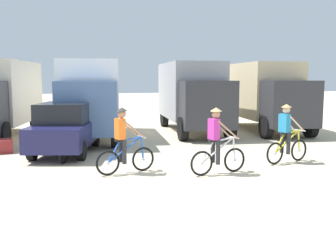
{
  "coord_description": "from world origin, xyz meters",
  "views": [
    {
      "loc": [
        -2.54,
        -8.36,
        2.59
      ],
      "look_at": [
        0.39,
        3.42,
        1.1
      ],
      "focal_mm": 41.56,
      "sensor_mm": 36.0,
      "label": 1
    }
  ],
  "objects_px": {
    "box_truck_grey_hauler": "(192,93)",
    "cyclist_cowboy_hat": "(217,143)",
    "box_truck_tan_camper": "(265,93)",
    "cyclist_near_camera": "(286,136)",
    "box_truck_avon_van": "(90,95)",
    "sedan_parked": "(66,128)",
    "cyclist_orange_shirt": "(124,143)",
    "bicycle_spare": "(71,148)"
  },
  "relations": [
    {
      "from": "box_truck_grey_hauler",
      "to": "cyclist_cowboy_hat",
      "type": "xyz_separation_m",
      "value": [
        -1.93,
        -8.34,
        -1.03
      ]
    },
    {
      "from": "box_truck_tan_camper",
      "to": "cyclist_cowboy_hat",
      "type": "relative_size",
      "value": 3.81
    },
    {
      "from": "cyclist_near_camera",
      "to": "box_truck_avon_van",
      "type": "bearing_deg",
      "value": 129.67
    },
    {
      "from": "sedan_parked",
      "to": "box_truck_avon_van",
      "type": "bearing_deg",
      "value": 74.12
    },
    {
      "from": "sedan_parked",
      "to": "cyclist_orange_shirt",
      "type": "bearing_deg",
      "value": -65.67
    },
    {
      "from": "box_truck_tan_camper",
      "to": "box_truck_grey_hauler",
      "type": "bearing_deg",
      "value": 175.18
    },
    {
      "from": "bicycle_spare",
      "to": "cyclist_orange_shirt",
      "type": "bearing_deg",
      "value": -57.16
    },
    {
      "from": "box_truck_grey_hauler",
      "to": "box_truck_tan_camper",
      "type": "xyz_separation_m",
      "value": [
        3.71,
        -0.31,
        0.0
      ]
    },
    {
      "from": "sedan_parked",
      "to": "cyclist_cowboy_hat",
      "type": "distance_m",
      "value": 5.73
    },
    {
      "from": "box_truck_tan_camper",
      "to": "cyclist_cowboy_hat",
      "type": "xyz_separation_m",
      "value": [
        -5.63,
        -8.02,
        -1.03
      ]
    },
    {
      "from": "cyclist_cowboy_hat",
      "to": "box_truck_avon_van",
      "type": "bearing_deg",
      "value": 111.65
    },
    {
      "from": "box_truck_grey_hauler",
      "to": "cyclist_cowboy_hat",
      "type": "height_order",
      "value": "box_truck_grey_hauler"
    },
    {
      "from": "box_truck_tan_camper",
      "to": "cyclist_orange_shirt",
      "type": "xyz_separation_m",
      "value": [
        -8.07,
        -7.35,
        -1.03
      ]
    },
    {
      "from": "box_truck_avon_van",
      "to": "box_truck_tan_camper",
      "type": "relative_size",
      "value": 1.0
    },
    {
      "from": "box_truck_grey_hauler",
      "to": "sedan_parked",
      "type": "relative_size",
      "value": 1.54
    },
    {
      "from": "box_truck_grey_hauler",
      "to": "sedan_parked",
      "type": "xyz_separation_m",
      "value": [
        -5.92,
        -4.22,
        -0.99
      ]
    },
    {
      "from": "box_truck_grey_hauler",
      "to": "cyclist_near_camera",
      "type": "distance_m",
      "value": 7.61
    },
    {
      "from": "box_truck_avon_van",
      "to": "sedan_parked",
      "type": "height_order",
      "value": "box_truck_avon_van"
    },
    {
      "from": "box_truck_avon_van",
      "to": "cyclist_near_camera",
      "type": "bearing_deg",
      "value": -50.33
    },
    {
      "from": "cyclist_near_camera",
      "to": "bicycle_spare",
      "type": "distance_m",
      "value": 6.76
    },
    {
      "from": "box_truck_grey_hauler",
      "to": "sedan_parked",
      "type": "height_order",
      "value": "box_truck_grey_hauler"
    },
    {
      "from": "cyclist_cowboy_hat",
      "to": "bicycle_spare",
      "type": "xyz_separation_m",
      "value": [
        -3.84,
        2.86,
        -0.45
      ]
    },
    {
      "from": "box_truck_avon_van",
      "to": "bicycle_spare",
      "type": "xyz_separation_m",
      "value": [
        -0.84,
        -4.71,
        -1.48
      ]
    },
    {
      "from": "box_truck_avon_van",
      "to": "box_truck_tan_camper",
      "type": "bearing_deg",
      "value": 2.99
    },
    {
      "from": "cyclist_orange_shirt",
      "to": "bicycle_spare",
      "type": "bearing_deg",
      "value": 122.84
    },
    {
      "from": "cyclist_orange_shirt",
      "to": "bicycle_spare",
      "type": "height_order",
      "value": "cyclist_orange_shirt"
    },
    {
      "from": "box_truck_avon_van",
      "to": "box_truck_tan_camper",
      "type": "height_order",
      "value": "same"
    },
    {
      "from": "box_truck_tan_camper",
      "to": "cyclist_cowboy_hat",
      "type": "height_order",
      "value": "box_truck_tan_camper"
    },
    {
      "from": "box_truck_grey_hauler",
      "to": "box_truck_tan_camper",
      "type": "relative_size",
      "value": 1.0
    },
    {
      "from": "box_truck_avon_van",
      "to": "cyclist_orange_shirt",
      "type": "height_order",
      "value": "box_truck_avon_van"
    },
    {
      "from": "box_truck_avon_van",
      "to": "cyclist_near_camera",
      "type": "distance_m",
      "value": 8.82
    },
    {
      "from": "cyclist_orange_shirt",
      "to": "cyclist_cowboy_hat",
      "type": "distance_m",
      "value": 2.53
    },
    {
      "from": "sedan_parked",
      "to": "cyclist_near_camera",
      "type": "bearing_deg",
      "value": -26.57
    },
    {
      "from": "sedan_parked",
      "to": "bicycle_spare",
      "type": "distance_m",
      "value": 1.35
    },
    {
      "from": "box_truck_tan_camper",
      "to": "cyclist_cowboy_hat",
      "type": "bearing_deg",
      "value": -125.07
    },
    {
      "from": "box_truck_grey_hauler",
      "to": "cyclist_orange_shirt",
      "type": "relative_size",
      "value": 3.8
    },
    {
      "from": "sedan_parked",
      "to": "cyclist_cowboy_hat",
      "type": "height_order",
      "value": "cyclist_cowboy_hat"
    },
    {
      "from": "box_truck_avon_van",
      "to": "box_truck_tan_camper",
      "type": "xyz_separation_m",
      "value": [
        8.64,
        0.45,
        0.0
      ]
    },
    {
      "from": "box_truck_avon_van",
      "to": "cyclist_cowboy_hat",
      "type": "distance_m",
      "value": 8.21
    },
    {
      "from": "box_truck_avon_van",
      "to": "cyclist_near_camera",
      "type": "xyz_separation_m",
      "value": [
        5.59,
        -6.75,
        -1.03
      ]
    },
    {
      "from": "cyclist_orange_shirt",
      "to": "box_truck_grey_hauler",
      "type": "bearing_deg",
      "value": 60.35
    },
    {
      "from": "box_truck_avon_van",
      "to": "cyclist_near_camera",
      "type": "height_order",
      "value": "box_truck_avon_van"
    }
  ]
}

